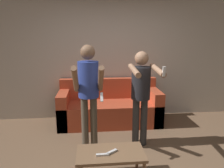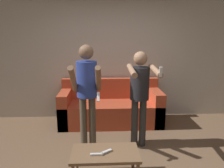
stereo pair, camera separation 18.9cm
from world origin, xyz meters
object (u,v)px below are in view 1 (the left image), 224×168
(remote_near, at_px, (102,155))
(remote_far, at_px, (112,152))
(couch, at_px, (110,108))
(person_standing_left, at_px, (88,86))
(coffee_table, at_px, (111,155))
(person_standing_right, at_px, (141,89))

(remote_near, xyz_separation_m, remote_far, (0.12, 0.06, 0.00))
(couch, xyz_separation_m, remote_near, (-0.26, -1.92, 0.09))
(person_standing_left, relative_size, remote_near, 11.02)
(couch, distance_m, coffee_table, 1.86)
(coffee_table, height_order, remote_near, remote_near)
(person_standing_left, height_order, remote_far, person_standing_left)
(coffee_table, bearing_deg, couch, 85.40)
(coffee_table, relative_size, remote_near, 5.56)
(couch, xyz_separation_m, person_standing_left, (-0.41, -1.01, 0.72))
(person_standing_right, distance_m, remote_near, 1.26)
(couch, height_order, person_standing_left, person_standing_left)
(coffee_table, bearing_deg, remote_near, -145.57)
(remote_near, bearing_deg, remote_far, 24.88)
(couch, relative_size, remote_near, 13.60)
(person_standing_left, bearing_deg, coffee_table, -72.68)
(remote_far, bearing_deg, person_standing_right, 57.32)
(person_standing_right, bearing_deg, coffee_table, -123.86)
(person_standing_right, xyz_separation_m, remote_near, (-0.67, -0.91, -0.57))
(couch, bearing_deg, person_standing_right, -67.95)
(coffee_table, bearing_deg, person_standing_right, 56.14)
(couch, xyz_separation_m, remote_far, (-0.14, -1.87, 0.09))
(person_standing_left, relative_size, remote_far, 11.66)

